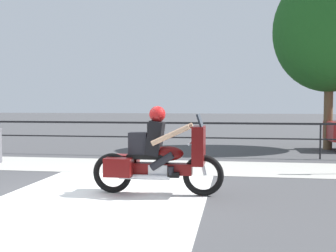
% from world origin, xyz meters
% --- Properties ---
extents(ground_plane, '(120.00, 120.00, 0.00)m').
position_xyz_m(ground_plane, '(0.00, 0.00, 0.00)').
color(ground_plane, '#424244').
extents(sidewalk_band, '(44.00, 2.40, 0.01)m').
position_xyz_m(sidewalk_band, '(0.00, 3.40, 0.01)').
color(sidewalk_band, '#A8A59E').
rests_on(sidewalk_band, ground).
extents(crosswalk_band, '(3.55, 6.00, 0.01)m').
position_xyz_m(crosswalk_band, '(0.41, -0.20, 0.00)').
color(crosswalk_band, silver).
rests_on(crosswalk_band, ground).
extents(fence_railing, '(36.00, 0.05, 1.05)m').
position_xyz_m(fence_railing, '(0.00, 5.55, 0.83)').
color(fence_railing, black).
rests_on(fence_railing, ground).
extents(motorcycle, '(2.36, 0.76, 1.57)m').
position_xyz_m(motorcycle, '(1.29, 0.17, 0.68)').
color(motorcycle, black).
rests_on(motorcycle, ground).
extents(tree_behind_sign, '(3.89, 3.89, 6.29)m').
position_xyz_m(tree_behind_sign, '(5.88, 8.32, 4.14)').
color(tree_behind_sign, brown).
rests_on(tree_behind_sign, ground).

